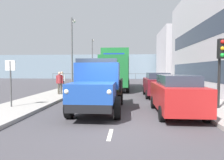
{
  "coord_description": "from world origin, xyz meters",
  "views": [
    {
      "loc": [
        -0.52,
        7.21,
        1.97
      ],
      "look_at": [
        0.59,
        -6.98,
        1.2
      ],
      "focal_mm": 32.21,
      "sensor_mm": 36.0,
      "label": 1
    }
  ],
  "objects_px": {
    "car_teal_oppositeside_0": "(95,80)",
    "street_sign": "(11,75)",
    "lorry_cargo_green": "(116,68)",
    "pedestrian_couple_a": "(62,79)",
    "traffic_light_near": "(221,58)",
    "car_red_kerbside_near": "(176,94)",
    "car_white_oppositeside_1": "(103,78)",
    "truck_vintage_blue": "(98,86)",
    "lamp_post_far": "(92,56)",
    "pedestrian_couple_b": "(60,81)",
    "lamp_post_promenade": "(72,47)",
    "car_maroon_kerbside_1": "(157,84)"
  },
  "relations": [
    {
      "from": "pedestrian_couple_b",
      "to": "lamp_post_promenade",
      "type": "xyz_separation_m",
      "value": [
        0.53,
        -5.34,
        3.09
      ]
    },
    {
      "from": "car_maroon_kerbside_1",
      "to": "street_sign",
      "type": "xyz_separation_m",
      "value": [
        7.72,
        5.17,
        0.79
      ]
    },
    {
      "from": "street_sign",
      "to": "car_maroon_kerbside_1",
      "type": "bearing_deg",
      "value": -146.19
    },
    {
      "from": "pedestrian_couple_b",
      "to": "street_sign",
      "type": "xyz_separation_m",
      "value": [
        0.7,
        4.96,
        0.58
      ]
    },
    {
      "from": "truck_vintage_blue",
      "to": "car_red_kerbside_near",
      "type": "bearing_deg",
      "value": 175.66
    },
    {
      "from": "car_teal_oppositeside_0",
      "to": "street_sign",
      "type": "bearing_deg",
      "value": 75.72
    },
    {
      "from": "pedestrian_couple_a",
      "to": "street_sign",
      "type": "relative_size",
      "value": 0.72
    },
    {
      "from": "lorry_cargo_green",
      "to": "pedestrian_couple_a",
      "type": "relative_size",
      "value": 5.08
    },
    {
      "from": "pedestrian_couple_a",
      "to": "traffic_light_near",
      "type": "xyz_separation_m",
      "value": [
        -10.05,
        7.77,
        1.38
      ]
    },
    {
      "from": "lamp_post_far",
      "to": "pedestrian_couple_b",
      "type": "bearing_deg",
      "value": 92.07
    },
    {
      "from": "lorry_cargo_green",
      "to": "car_teal_oppositeside_0",
      "type": "height_order",
      "value": "lorry_cargo_green"
    },
    {
      "from": "car_red_kerbside_near",
      "to": "car_white_oppositeside_1",
      "type": "bearing_deg",
      "value": -72.48
    },
    {
      "from": "truck_vintage_blue",
      "to": "car_teal_oppositeside_0",
      "type": "distance_m",
      "value": 10.17
    },
    {
      "from": "lorry_cargo_green",
      "to": "street_sign",
      "type": "distance_m",
      "value": 11.27
    },
    {
      "from": "pedestrian_couple_b",
      "to": "traffic_light_near",
      "type": "height_order",
      "value": "traffic_light_near"
    },
    {
      "from": "traffic_light_near",
      "to": "lamp_post_promenade",
      "type": "height_order",
      "value": "lamp_post_promenade"
    },
    {
      "from": "car_red_kerbside_near",
      "to": "car_white_oppositeside_1",
      "type": "xyz_separation_m",
      "value": [
        5.21,
        -16.52,
        0.0
      ]
    },
    {
      "from": "truck_vintage_blue",
      "to": "lamp_post_far",
      "type": "height_order",
      "value": "lamp_post_far"
    },
    {
      "from": "truck_vintage_blue",
      "to": "street_sign",
      "type": "bearing_deg",
      "value": -2.2
    },
    {
      "from": "lamp_post_promenade",
      "to": "lamp_post_far",
      "type": "bearing_deg",
      "value": -89.54
    },
    {
      "from": "lamp_post_far",
      "to": "pedestrian_couple_a",
      "type": "bearing_deg",
      "value": 88.98
    },
    {
      "from": "traffic_light_near",
      "to": "lamp_post_far",
      "type": "height_order",
      "value": "lamp_post_far"
    },
    {
      "from": "car_teal_oppositeside_0",
      "to": "car_white_oppositeside_1",
      "type": "relative_size",
      "value": 1.13
    },
    {
      "from": "car_maroon_kerbside_1",
      "to": "lamp_post_far",
      "type": "height_order",
      "value": "lamp_post_far"
    },
    {
      "from": "lamp_post_promenade",
      "to": "street_sign",
      "type": "xyz_separation_m",
      "value": [
        0.17,
        10.31,
        -2.52
      ]
    },
    {
      "from": "pedestrian_couple_b",
      "to": "lamp_post_promenade",
      "type": "height_order",
      "value": "lamp_post_promenade"
    },
    {
      "from": "pedestrian_couple_b",
      "to": "pedestrian_couple_a",
      "type": "xyz_separation_m",
      "value": [
        0.87,
        -3.17,
        -0.01
      ]
    },
    {
      "from": "lamp_post_promenade",
      "to": "car_white_oppositeside_1",
      "type": "bearing_deg",
      "value": -111.95
    },
    {
      "from": "car_teal_oppositeside_0",
      "to": "pedestrian_couple_b",
      "type": "height_order",
      "value": "pedestrian_couple_b"
    },
    {
      "from": "car_maroon_kerbside_1",
      "to": "car_white_oppositeside_1",
      "type": "bearing_deg",
      "value": -64.48
    },
    {
      "from": "pedestrian_couple_b",
      "to": "traffic_light_near",
      "type": "relative_size",
      "value": 0.51
    },
    {
      "from": "lorry_cargo_green",
      "to": "street_sign",
      "type": "bearing_deg",
      "value": 66.56
    },
    {
      "from": "pedestrian_couple_b",
      "to": "pedestrian_couple_a",
      "type": "relative_size",
      "value": 1.01
    },
    {
      "from": "car_maroon_kerbside_1",
      "to": "car_teal_oppositeside_0",
      "type": "bearing_deg",
      "value": -41.88
    },
    {
      "from": "car_teal_oppositeside_0",
      "to": "pedestrian_couple_a",
      "type": "xyz_separation_m",
      "value": [
        2.67,
        1.71,
        0.2
      ]
    },
    {
      "from": "car_teal_oppositeside_0",
      "to": "pedestrian_couple_b",
      "type": "relative_size",
      "value": 2.87
    },
    {
      "from": "pedestrian_couple_a",
      "to": "traffic_light_near",
      "type": "height_order",
      "value": "traffic_light_near"
    },
    {
      "from": "car_teal_oppositeside_0",
      "to": "traffic_light_near",
      "type": "height_order",
      "value": "traffic_light_near"
    },
    {
      "from": "lorry_cargo_green",
      "to": "car_teal_oppositeside_0",
      "type": "distance_m",
      "value": 2.35
    },
    {
      "from": "truck_vintage_blue",
      "to": "street_sign",
      "type": "xyz_separation_m",
      "value": [
        4.28,
        -0.16,
        0.5
      ]
    },
    {
      "from": "truck_vintage_blue",
      "to": "lamp_post_promenade",
      "type": "bearing_deg",
      "value": -68.6
    },
    {
      "from": "car_maroon_kerbside_1",
      "to": "car_teal_oppositeside_0",
      "type": "xyz_separation_m",
      "value": [
        5.21,
        -4.67,
        0.0
      ]
    },
    {
      "from": "pedestrian_couple_a",
      "to": "car_red_kerbside_near",
      "type": "bearing_deg",
      "value": 132.68
    },
    {
      "from": "street_sign",
      "to": "pedestrian_couple_a",
      "type": "bearing_deg",
      "value": -88.8
    },
    {
      "from": "traffic_light_near",
      "to": "lamp_post_far",
      "type": "xyz_separation_m",
      "value": [
        9.81,
        -21.77,
        1.58
      ]
    },
    {
      "from": "truck_vintage_blue",
      "to": "car_red_kerbside_near",
      "type": "relative_size",
      "value": 1.36
    },
    {
      "from": "car_maroon_kerbside_1",
      "to": "car_white_oppositeside_1",
      "type": "distance_m",
      "value": 12.1
    },
    {
      "from": "pedestrian_couple_a",
      "to": "lamp_post_promenade",
      "type": "distance_m",
      "value": 3.81
    },
    {
      "from": "car_red_kerbside_near",
      "to": "car_white_oppositeside_1",
      "type": "distance_m",
      "value": 17.32
    },
    {
      "from": "lamp_post_promenade",
      "to": "street_sign",
      "type": "height_order",
      "value": "lamp_post_promenade"
    }
  ]
}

